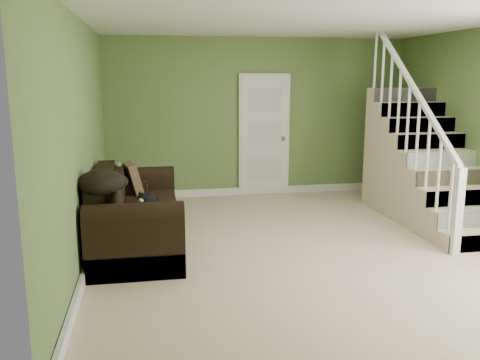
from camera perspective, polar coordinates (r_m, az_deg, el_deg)
name	(u,v)px	position (r m, az deg, el deg)	size (l,w,h in m)	color
floor	(305,245)	(6.16, 7.37, -7.21)	(5.00, 5.50, 0.01)	#CAAF92
ceiling	(312,18)	(5.87, 8.05, 17.58)	(5.00, 5.50, 0.01)	white
wall_back	(258,117)	(8.52, 2.02, 7.03)	(5.00, 0.04, 2.60)	#607B42
wall_front	(444,187)	(3.40, 21.94, -0.72)	(5.00, 0.04, 2.60)	#607B42
wall_left	(82,141)	(5.64, -17.34, 4.18)	(0.04, 5.50, 2.60)	#607B42
baseboard_back	(258,190)	(8.68, 2.01, -1.17)	(5.00, 0.04, 0.12)	white
baseboard_left	(92,252)	(5.92, -16.32, -7.79)	(0.04, 5.50, 0.12)	white
door	(264,135)	(8.53, 2.73, 5.04)	(0.86, 0.12, 2.02)	white
staircase	(421,172)	(7.66, 19.66, 0.87)	(1.00, 2.51, 2.82)	#CAAF92
sofa	(133,218)	(6.12, -11.94, -4.17)	(0.98, 2.26, 0.89)	black
side_table	(128,202)	(6.93, -12.46, -2.45)	(0.55, 0.55, 0.87)	black
cat	(147,199)	(6.00, -10.36, -2.15)	(0.27, 0.47, 0.22)	black
banana	(143,215)	(5.56, -10.83, -3.86)	(0.06, 0.21, 0.06)	yellow
throw_pillow	(133,178)	(6.70, -11.90, 0.18)	(0.10, 0.41, 0.41)	#4B301E
throw_blanket	(101,182)	(5.32, -15.36, -0.22)	(0.45, 0.60, 0.25)	black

